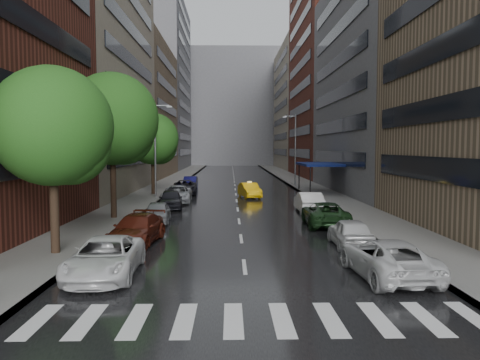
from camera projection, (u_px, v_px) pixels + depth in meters
name	position (u px, v px, depth m)	size (l,w,h in m)	color
ground	(248.00, 298.00, 15.45)	(220.00, 220.00, 0.00)	gray
road	(234.00, 183.00, 65.31)	(14.00, 140.00, 0.01)	black
sidewalk_left	(170.00, 182.00, 65.12)	(4.00, 140.00, 0.15)	gray
sidewalk_right	(299.00, 182.00, 65.49)	(4.00, 140.00, 0.15)	gray
crosswalk	(258.00, 319.00, 13.45)	(13.15, 2.80, 0.01)	silver
buildings_left	(138.00, 76.00, 72.65)	(8.00, 108.00, 38.00)	maroon
buildings_right	(332.00, 81.00, 71.26)	(8.05, 109.10, 36.00)	#937A5B
building_far	(232.00, 108.00, 132.02)	(40.00, 14.00, 32.00)	slate
tree_near	(52.00, 127.00, 21.02)	(5.41, 5.41, 8.62)	#382619
tree_mid	(112.00, 119.00, 31.68)	(6.29, 6.29, 10.03)	#382619
tree_far	(153.00, 139.00, 48.25)	(5.35, 5.35, 8.52)	#382619
taxi	(250.00, 190.00, 46.13)	(1.55, 4.44, 1.46)	yellow
parked_cars_left	(168.00, 202.00, 36.22)	(2.90, 43.38, 1.55)	white
parked_cars_right	(337.00, 223.00, 26.09)	(2.78, 23.11, 1.58)	silver
street_lamp_left	(156.00, 148.00, 44.86)	(1.74, 0.22, 9.00)	gray
street_lamp_right	(295.00, 148.00, 60.15)	(1.74, 0.22, 9.00)	gray
awning	(319.00, 164.00, 50.32)	(4.00, 8.00, 3.12)	navy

